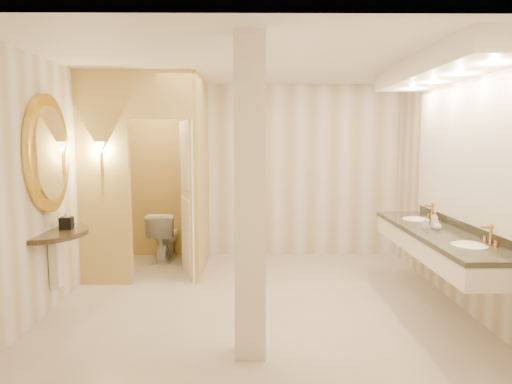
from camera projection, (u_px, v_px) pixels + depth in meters
floor at (258, 296)px, 5.39m from camera, size 4.50×4.50×0.00m
ceiling at (258, 63)px, 5.08m from camera, size 4.50×4.50×0.00m
wall_back at (256, 171)px, 7.23m from camera, size 4.50×0.02×2.70m
wall_front at (261, 209)px, 3.25m from camera, size 4.50×0.02×2.70m
wall_left at (61, 183)px, 5.22m from camera, size 0.02×4.00×2.70m
wall_right at (452, 183)px, 5.26m from camera, size 0.02×4.00×2.70m
toilet_closet at (174, 174)px, 6.19m from camera, size 1.50×1.55×2.70m
wall_sconce at (101, 149)px, 5.61m from camera, size 0.14×0.14×0.42m
vanity at (445, 160)px, 4.83m from camera, size 0.75×2.76×2.09m
console_shelf at (49, 188)px, 4.82m from camera, size 0.96×0.96×1.93m
pillar at (250, 199)px, 3.79m from camera, size 0.26×0.26×2.70m
tissue_box at (66, 223)px, 4.98m from camera, size 0.14×0.14×0.13m
toilet at (164, 236)px, 7.00m from camera, size 0.44×0.75×0.75m
soap_bottle_a at (425, 223)px, 5.01m from camera, size 0.07×0.07×0.13m
soap_bottle_b at (438, 225)px, 4.91m from camera, size 0.09×0.09×0.10m
soap_bottle_c at (435, 220)px, 4.98m from camera, size 0.09×0.09×0.20m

